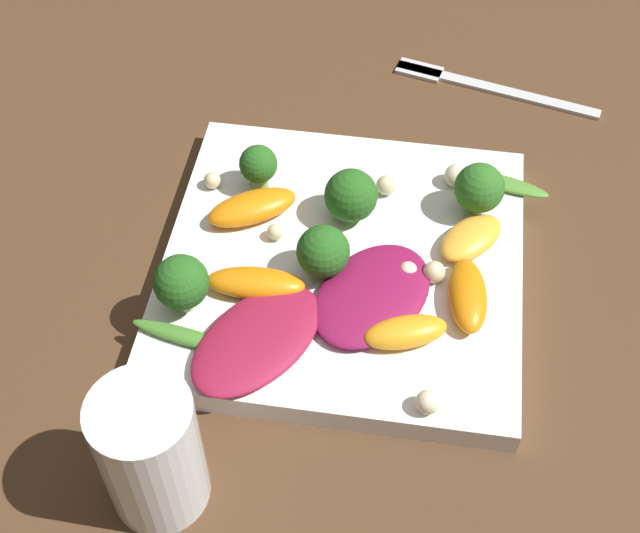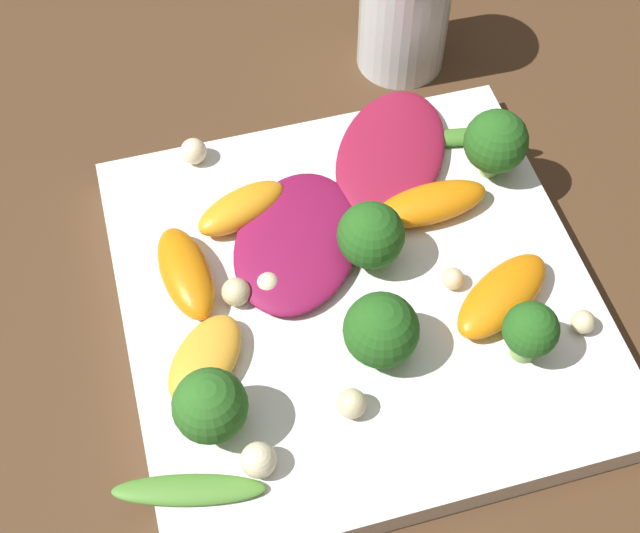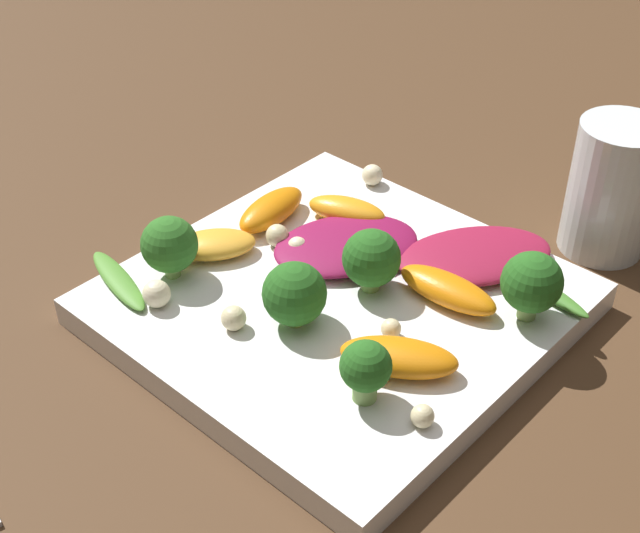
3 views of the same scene
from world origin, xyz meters
The scene contains 25 objects.
ground_plane centered at (0.00, 0.00, 0.00)m, with size 2.40×2.40×0.00m, color #4C331E.
plate centered at (0.00, 0.00, 0.01)m, with size 0.26×0.26×0.02m.
drinking_glass centered at (-0.19, 0.09, 0.05)m, with size 0.06×0.06×0.10m.
fork centered at (0.24, -0.09, 0.00)m, with size 0.06×0.18×0.01m.
radicchio_leaf_0 centered at (-0.09, 0.05, 0.03)m, with size 0.13×0.11×0.01m.
radicchio_leaf_1 centered at (-0.04, -0.03, 0.03)m, with size 0.12×0.11×0.01m.
orange_segment_0 centered at (-0.04, 0.06, 0.03)m, with size 0.03×0.07×0.02m.
orange_segment_1 centered at (-0.07, -0.05, 0.03)m, with size 0.04×0.06×0.02m.
orange_segment_2 centered at (0.03, 0.07, 0.03)m, with size 0.06×0.07×0.02m.
orange_segment_3 centered at (0.03, -0.09, 0.03)m, with size 0.06×0.06×0.02m.
orange_segment_4 centered at (-0.03, -0.09, 0.03)m, with size 0.07×0.03×0.02m.
broccoli_floret_0 centered at (-0.02, 0.01, 0.04)m, with size 0.04×0.04×0.04m.
broccoli_floret_1 centered at (-0.06, 0.10, 0.05)m, with size 0.04×0.04×0.05m.
broccoli_floret_2 centered at (0.06, -0.09, 0.04)m, with size 0.04×0.04×0.04m.
broccoli_floret_3 centered at (0.06, 0.07, 0.04)m, with size 0.03×0.03×0.04m.
broccoli_floret_4 centered at (0.04, 0.00, 0.04)m, with size 0.04×0.04×0.04m.
arugula_sprig_0 centered at (0.09, -0.11, 0.02)m, with size 0.03×0.08×0.01m.
arugula_sprig_1 centered at (-0.09, 0.09, 0.02)m, with size 0.03×0.08×0.01m.
macadamia_nut_0 centered at (-0.12, -0.07, 0.03)m, with size 0.02×0.02×0.02m.
macadamia_nut_1 centered at (0.07, -0.02, 0.03)m, with size 0.02×0.02×0.02m.
macadamia_nut_2 centered at (0.06, 0.11, 0.03)m, with size 0.01×0.01×0.01m.
macadamia_nut_3 centered at (-0.01, -0.05, 0.03)m, with size 0.01×0.01×0.01m.
macadamia_nut_4 centered at (0.09, -0.08, 0.03)m, with size 0.02×0.02×0.02m.
macadamia_nut_5 centered at (0.01, 0.05, 0.03)m, with size 0.01×0.01×0.01m.
macadamia_nut_6 centered at (-0.01, -0.07, 0.03)m, with size 0.02×0.02×0.02m.
Camera 1 is at (-0.42, -0.05, 0.52)m, focal length 50.00 mm.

